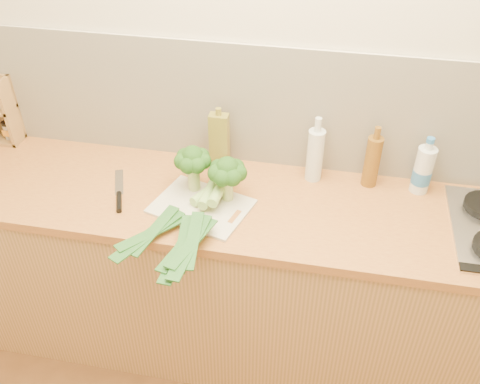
# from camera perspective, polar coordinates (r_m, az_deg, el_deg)

# --- Properties ---
(room_shell) EXTENTS (3.50, 3.50, 3.50)m
(room_shell) POSITION_cam_1_polar(r_m,az_deg,el_deg) (2.24, 3.80, 8.84)
(room_shell) COLOR beige
(room_shell) RESTS_ON ground
(counter) EXTENTS (3.20, 0.62, 0.90)m
(counter) POSITION_cam_1_polar(r_m,az_deg,el_deg) (2.46, 2.14, -9.32)
(counter) COLOR #B6834C
(counter) RESTS_ON ground
(chopping_board) EXTENTS (0.43, 0.36, 0.01)m
(chopping_board) POSITION_cam_1_polar(r_m,az_deg,el_deg) (2.13, -4.14, -1.53)
(chopping_board) COLOR beige
(chopping_board) RESTS_ON counter
(broccoli_left) EXTENTS (0.15, 0.15, 0.20)m
(broccoli_left) POSITION_cam_1_polar(r_m,az_deg,el_deg) (2.13, -5.06, 3.36)
(broccoli_left) COLOR #AABE6F
(broccoli_left) RESTS_ON chopping_board
(broccoli_right) EXTENTS (0.15, 0.15, 0.20)m
(broccoli_right) POSITION_cam_1_polar(r_m,az_deg,el_deg) (2.08, -1.36, 2.17)
(broccoli_right) COLOR #AABE6F
(broccoli_right) RESTS_ON chopping_board
(leek_front) EXTENTS (0.34, 0.61, 0.04)m
(leek_front) POSITION_cam_1_polar(r_m,az_deg,el_deg) (2.10, -5.13, -1.19)
(leek_front) COLOR white
(leek_front) RESTS_ON chopping_board
(leek_mid) EXTENTS (0.11, 0.69, 0.04)m
(leek_mid) POSITION_cam_1_polar(r_m,az_deg,el_deg) (2.06, -4.02, -1.41)
(leek_mid) COLOR white
(leek_mid) RESTS_ON chopping_board
(leek_back) EXTENTS (0.12, 0.67, 0.04)m
(leek_back) POSITION_cam_1_polar(r_m,az_deg,el_deg) (2.03, -3.05, -1.32)
(leek_back) COLOR white
(leek_back) RESTS_ON chopping_board
(chefs_knife) EXTENTS (0.13, 0.29, 0.02)m
(chefs_knife) POSITION_cam_1_polar(r_m,az_deg,el_deg) (2.22, -12.78, -0.51)
(chefs_knife) COLOR silver
(chefs_knife) RESTS_ON counter
(oil_tin) EXTENTS (0.08, 0.05, 0.30)m
(oil_tin) POSITION_cam_1_polar(r_m,az_deg,el_deg) (2.27, -2.22, 5.35)
(oil_tin) COLOR olive
(oil_tin) RESTS_ON counter
(glass_bottle) EXTENTS (0.07, 0.07, 0.29)m
(glass_bottle) POSITION_cam_1_polar(r_m,az_deg,el_deg) (2.24, 8.02, 4.03)
(glass_bottle) COLOR silver
(glass_bottle) RESTS_ON counter
(amber_bottle) EXTENTS (0.06, 0.06, 0.27)m
(amber_bottle) POSITION_cam_1_polar(r_m,az_deg,el_deg) (2.25, 13.93, 3.26)
(amber_bottle) COLOR brown
(amber_bottle) RESTS_ON counter
(water_bottle) EXTENTS (0.08, 0.08, 0.23)m
(water_bottle) POSITION_cam_1_polar(r_m,az_deg,el_deg) (2.28, 18.91, 2.13)
(water_bottle) COLOR silver
(water_bottle) RESTS_ON counter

